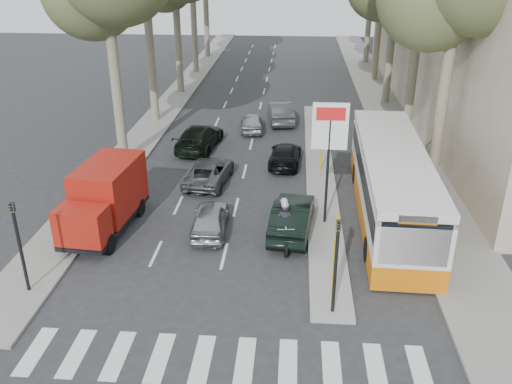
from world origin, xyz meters
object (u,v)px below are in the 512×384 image
red_truck (105,197)px  silver_hatchback (210,219)px  dark_hatchback (292,216)px  city_bus (391,182)px  motorcycle (284,223)px

red_truck → silver_hatchback: bearing=5.5°
dark_hatchback → city_bus: city_bus is taller
dark_hatchback → red_truck: bearing=8.0°
red_truck → motorcycle: bearing=-0.1°
dark_hatchback → city_bus: 4.85m
city_bus → motorcycle: city_bus is taller
city_bus → motorcycle: bearing=-147.8°
red_truck → city_bus: size_ratio=0.44×
city_bus → motorcycle: 5.54m
motorcycle → silver_hatchback: bearing=161.6°
silver_hatchback → motorcycle: bearing=164.7°
red_truck → city_bus: bearing=14.6°
silver_hatchback → red_truck: size_ratio=0.67×
red_truck → motorcycle: (7.76, -0.73, -0.59)m
city_bus → red_truck: bearing=-168.9°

